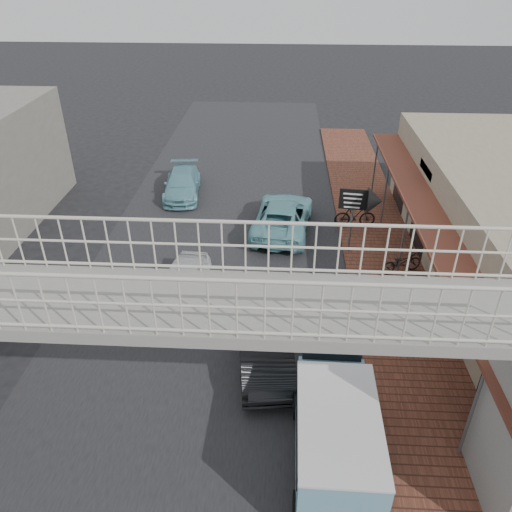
# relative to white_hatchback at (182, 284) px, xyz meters

# --- Properties ---
(ground) EXTENTS (120.00, 120.00, 0.00)m
(ground) POSITION_rel_white_hatchback_xyz_m (0.97, -3.06, -0.63)
(ground) COLOR black
(ground) RESTS_ON ground
(road_strip) EXTENTS (10.00, 60.00, 0.01)m
(road_strip) POSITION_rel_white_hatchback_xyz_m (0.97, -3.06, -0.62)
(road_strip) COLOR black
(road_strip) RESTS_ON ground
(sidewalk) EXTENTS (3.00, 40.00, 0.10)m
(sidewalk) POSITION_rel_white_hatchback_xyz_m (7.47, -0.06, -0.58)
(sidewalk) COLOR brown
(sidewalk) RESTS_ON ground
(footbridge) EXTENTS (16.40, 2.40, 6.34)m
(footbridge) POSITION_rel_white_hatchback_xyz_m (0.97, -7.06, 2.55)
(footbridge) COLOR gray
(footbridge) RESTS_ON ground
(white_hatchback) EXTENTS (1.85, 3.81, 1.25)m
(white_hatchback) POSITION_rel_white_hatchback_xyz_m (0.00, 0.00, 0.00)
(white_hatchback) COLOR silver
(white_hatchback) RESTS_ON ground
(dark_sedan) EXTENTS (2.03, 4.50, 1.43)m
(dark_sedan) POSITION_rel_white_hatchback_xyz_m (3.00, -2.91, 0.09)
(dark_sedan) COLOR black
(dark_sedan) RESTS_ON ground
(angkot_curb) EXTENTS (2.89, 5.22, 1.38)m
(angkot_curb) POSITION_rel_white_hatchback_xyz_m (3.47, 5.33, 0.06)
(angkot_curb) COLOR #69ACB6
(angkot_curb) RESTS_ON ground
(angkot_far) EXTENTS (2.07, 4.27, 1.20)m
(angkot_far) POSITION_rel_white_hatchback_xyz_m (-1.59, 8.78, -0.03)
(angkot_far) COLOR #68A7B5
(angkot_far) RESTS_ON ground
(angkot_van) EXTENTS (1.95, 4.13, 2.01)m
(angkot_van) POSITION_rel_white_hatchback_xyz_m (4.77, -6.54, 0.65)
(angkot_van) COLOR black
(angkot_van) RESTS_ON ground
(motorcycle_near) EXTENTS (1.76, 1.13, 0.87)m
(motorcycle_near) POSITION_rel_white_hatchback_xyz_m (7.99, 2.00, -0.09)
(motorcycle_near) COLOR black
(motorcycle_near) RESTS_ON sidewalk
(motorcycle_far) EXTENTS (1.83, 0.63, 1.08)m
(motorcycle_far) POSITION_rel_white_hatchback_xyz_m (6.65, 5.63, 0.01)
(motorcycle_far) COLOR black
(motorcycle_far) RESTS_ON sidewalk
(street_clock) EXTENTS (0.62, 0.50, 2.52)m
(street_clock) POSITION_rel_white_hatchback_xyz_m (6.27, -2.34, 1.56)
(street_clock) COLOR #59595B
(street_clock) RESTS_ON sidewalk
(arrow_sign) EXTENTS (1.68, 1.08, 2.83)m
(arrow_sign) POSITION_rel_white_hatchback_xyz_m (6.86, 3.36, 1.76)
(arrow_sign) COLOR #59595B
(arrow_sign) RESTS_ON sidewalk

